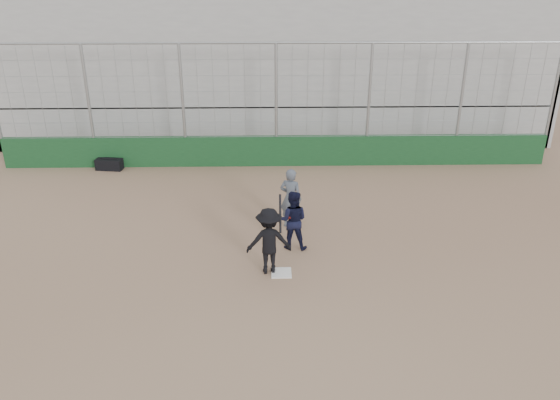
{
  "coord_description": "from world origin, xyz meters",
  "views": [
    {
      "loc": [
        -0.26,
        -10.34,
        6.28
      ],
      "look_at": [
        0.0,
        1.4,
        1.15
      ],
      "focal_mm": 35.0,
      "sensor_mm": 36.0,
      "label": 1
    }
  ],
  "objects_px": {
    "catcher_crouched": "(292,229)",
    "umpire": "(291,201)",
    "batter_at_plate": "(269,241)",
    "equipment_bag": "(109,164)"
  },
  "relations": [
    {
      "from": "batter_at_plate",
      "to": "umpire",
      "type": "relative_size",
      "value": 1.19
    },
    {
      "from": "catcher_crouched",
      "to": "equipment_bag",
      "type": "bearing_deg",
      "value": 136.31
    },
    {
      "from": "equipment_bag",
      "to": "catcher_crouched",
      "type": "bearing_deg",
      "value": -43.69
    },
    {
      "from": "catcher_crouched",
      "to": "umpire",
      "type": "bearing_deg",
      "value": 89.76
    },
    {
      "from": "catcher_crouched",
      "to": "umpire",
      "type": "xyz_separation_m",
      "value": [
        0.0,
        1.17,
        0.21
      ]
    },
    {
      "from": "batter_at_plate",
      "to": "umpire",
      "type": "height_order",
      "value": "batter_at_plate"
    },
    {
      "from": "catcher_crouched",
      "to": "equipment_bag",
      "type": "distance_m",
      "value": 8.02
    },
    {
      "from": "batter_at_plate",
      "to": "umpire",
      "type": "bearing_deg",
      "value": 75.83
    },
    {
      "from": "catcher_crouched",
      "to": "umpire",
      "type": "distance_m",
      "value": 1.19
    },
    {
      "from": "batter_at_plate",
      "to": "catcher_crouched",
      "type": "relative_size",
      "value": 1.67
    }
  ]
}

